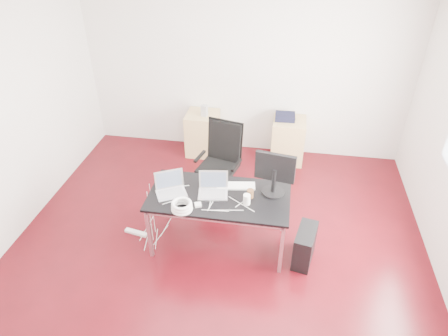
% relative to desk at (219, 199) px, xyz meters
% --- Properties ---
extents(room_shell, '(5.00, 5.00, 5.00)m').
position_rel_desk_xyz_m(room_shell, '(0.03, -0.17, 0.73)').
color(room_shell, '#3B060C').
rests_on(room_shell, ground).
extents(desk, '(1.60, 0.80, 0.73)m').
position_rel_desk_xyz_m(desk, '(0.00, 0.00, 0.00)').
color(desk, black).
rests_on(desk, ground).
extents(office_chair, '(0.58, 0.60, 1.08)m').
position_rel_desk_xyz_m(office_chair, '(-0.15, 0.96, -0.07)').
color(office_chair, black).
rests_on(office_chair, ground).
extents(filing_cabinet_left, '(0.50, 0.50, 0.70)m').
position_rel_desk_xyz_m(filing_cabinet_left, '(-0.64, 2.06, -0.33)').
color(filing_cabinet_left, tan).
rests_on(filing_cabinet_left, ground).
extents(filing_cabinet_right, '(0.50, 0.50, 0.70)m').
position_rel_desk_xyz_m(filing_cabinet_right, '(0.74, 2.06, -0.33)').
color(filing_cabinet_right, tan).
rests_on(filing_cabinet_right, ground).
extents(pc_tower, '(0.29, 0.48, 0.44)m').
position_rel_desk_xyz_m(pc_tower, '(1.02, -0.12, -0.46)').
color(pc_tower, black).
rests_on(pc_tower, ground).
extents(wastebasket, '(0.32, 0.32, 0.28)m').
position_rel_desk_xyz_m(wastebasket, '(-0.18, 1.75, -0.54)').
color(wastebasket, black).
rests_on(wastebasket, ground).
extents(power_strip, '(0.31, 0.11, 0.04)m').
position_rel_desk_xyz_m(power_strip, '(-1.07, -0.03, -0.66)').
color(power_strip, white).
rests_on(power_strip, ground).
extents(laptop_left, '(0.41, 0.38, 0.23)m').
position_rel_desk_xyz_m(laptop_left, '(-0.56, -0.03, 0.11)').
color(laptop_left, silver).
rests_on(laptop_left, desk).
extents(laptop_right, '(0.36, 0.30, 0.23)m').
position_rel_desk_xyz_m(laptop_right, '(-0.08, 0.04, 0.11)').
color(laptop_right, silver).
rests_on(laptop_right, desk).
extents(monitor, '(0.45, 0.26, 0.51)m').
position_rel_desk_xyz_m(monitor, '(0.60, 0.17, 0.34)').
color(monitor, black).
rests_on(monitor, desk).
extents(keyboard, '(0.46, 0.21, 0.02)m').
position_rel_desk_xyz_m(keyboard, '(0.17, 0.20, 0.06)').
color(keyboard, white).
rests_on(keyboard, desk).
extents(cup_white, '(0.09, 0.09, 0.12)m').
position_rel_desk_xyz_m(cup_white, '(0.32, -0.10, 0.11)').
color(cup_white, white).
rests_on(cup_white, desk).
extents(cup_brown, '(0.10, 0.10, 0.10)m').
position_rel_desk_xyz_m(cup_brown, '(0.35, 0.03, 0.10)').
color(cup_brown, brown).
rests_on(cup_brown, desk).
extents(cable_coil, '(0.24, 0.24, 0.11)m').
position_rel_desk_xyz_m(cable_coil, '(-0.35, -0.32, 0.11)').
color(cable_coil, white).
rests_on(cable_coil, desk).
extents(power_adapter, '(0.09, 0.09, 0.03)m').
position_rel_desk_xyz_m(power_adapter, '(-0.20, -0.22, 0.07)').
color(power_adapter, white).
rests_on(power_adapter, desk).
extents(speaker, '(0.10, 0.10, 0.18)m').
position_rel_desk_xyz_m(speaker, '(-0.59, 2.00, 0.11)').
color(speaker, '#9E9E9E').
rests_on(speaker, filing_cabinet_left).
extents(navy_garment, '(0.31, 0.25, 0.09)m').
position_rel_desk_xyz_m(navy_garment, '(0.66, 2.09, 0.07)').
color(navy_garment, black).
rests_on(navy_garment, filing_cabinet_right).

